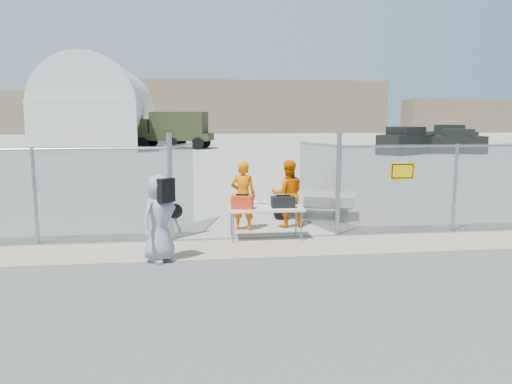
{
  "coord_description": "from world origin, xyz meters",
  "views": [
    {
      "loc": [
        -1.47,
        -9.57,
        2.86
      ],
      "look_at": [
        0.0,
        2.0,
        1.1
      ],
      "focal_mm": 35.0,
      "sensor_mm": 36.0,
      "label": 1
    }
  ],
  "objects": [
    {
      "name": "ground",
      "position": [
        0.0,
        0.0,
        0.0
      ],
      "size": [
        160.0,
        160.0,
        0.0
      ],
      "primitive_type": "plane",
      "color": "#515151"
    },
    {
      "name": "tarmac_inside",
      "position": [
        0.0,
        42.0,
        0.01
      ],
      "size": [
        160.0,
        80.0,
        0.01
      ],
      "primitive_type": "cube",
      "color": "#98998B",
      "rests_on": "ground"
    },
    {
      "name": "dirt_strip",
      "position": [
        0.0,
        1.0,
        0.01
      ],
      "size": [
        44.0,
        1.6,
        0.01
      ],
      "primitive_type": "cube",
      "color": "tan",
      "rests_on": "ground"
    },
    {
      "name": "distant_hills",
      "position": [
        5.0,
        78.0,
        4.5
      ],
      "size": [
        140.0,
        6.0,
        9.0
      ],
      "primitive_type": null,
      "color": "#7F684F",
      "rests_on": "ground"
    },
    {
      "name": "chain_link_fence",
      "position": [
        0.0,
        2.0,
        1.1
      ],
      "size": [
        40.0,
        0.2,
        2.2
      ],
      "primitive_type": null,
      "color": "gray",
      "rests_on": "ground"
    },
    {
      "name": "quonset_hangar",
      "position": [
        -10.0,
        40.0,
        4.0
      ],
      "size": [
        9.0,
        18.0,
        8.0
      ],
      "primitive_type": null,
      "color": "silver",
      "rests_on": "ground"
    },
    {
      "name": "folding_table",
      "position": [
        0.2,
        1.78,
        0.38
      ],
      "size": [
        1.77,
        0.74,
        0.75
      ],
      "primitive_type": null,
      "rotation": [
        0.0,
        0.0,
        -0.0
      ],
      "color": "silver",
      "rests_on": "ground"
    },
    {
      "name": "orange_bag",
      "position": [
        -0.35,
        1.76,
        0.91
      ],
      "size": [
        0.56,
        0.44,
        0.31
      ],
      "primitive_type": "cube",
      "rotation": [
        0.0,
        0.0,
        -0.25
      ],
      "color": "red",
      "rests_on": "folding_table"
    },
    {
      "name": "black_duffel",
      "position": [
        0.61,
        1.81,
        0.88
      ],
      "size": [
        0.55,
        0.33,
        0.26
      ],
      "primitive_type": "cube",
      "rotation": [
        0.0,
        0.0,
        -0.03
      ],
      "color": "black",
      "rests_on": "folding_table"
    },
    {
      "name": "security_worker_left",
      "position": [
        -0.22,
        2.82,
        0.88
      ],
      "size": [
        0.75,
        0.61,
        1.77
      ],
      "primitive_type": "imported",
      "rotation": [
        0.0,
        0.0,
        2.81
      ],
      "color": "#EF6600",
      "rests_on": "ground"
    },
    {
      "name": "security_worker_right",
      "position": [
        0.96,
        3.02,
        0.88
      ],
      "size": [
        0.87,
        0.69,
        1.76
      ],
      "primitive_type": "imported",
      "rotation": [
        0.0,
        0.0,
        3.12
      ],
      "color": "#EF6600",
      "rests_on": "ground"
    },
    {
      "name": "visitor",
      "position": [
        -2.13,
        0.28,
        0.87
      ],
      "size": [
        1.01,
        0.98,
        1.75
      ],
      "primitive_type": "imported",
      "rotation": [
        0.0,
        0.0,
        0.71
      ],
      "color": "#90929D",
      "rests_on": "ground"
    },
    {
      "name": "utility_trailer",
      "position": [
        1.94,
        4.26,
        0.37
      ],
      "size": [
        3.36,
        2.45,
        0.73
      ],
      "primitive_type": null,
      "rotation": [
        0.0,
        0.0,
        -0.33
      ],
      "color": "silver",
      "rests_on": "ground"
    },
    {
      "name": "military_truck",
      "position": [
        -3.13,
        36.41,
        1.65
      ],
      "size": [
        7.33,
        4.24,
        3.29
      ],
      "primitive_type": null,
      "rotation": [
        0.0,
        0.0,
        -0.26
      ],
      "color": "#2D331A",
      "rests_on": "ground"
    },
    {
      "name": "parked_vehicle_near",
      "position": [
        14.71,
        26.97,
        1.03
      ],
      "size": [
        4.96,
        4.07,
        2.05
      ],
      "primitive_type": null,
      "rotation": [
        0.0,
        0.0,
        0.53
      ],
      "color": "black",
      "rests_on": "ground"
    },
    {
      "name": "parked_vehicle_mid",
      "position": [
        20.94,
        31.93,
        1.05
      ],
      "size": [
        5.06,
        4.31,
        2.11
      ],
      "primitive_type": null,
      "rotation": [
        0.0,
        0.0,
        -0.58
      ],
      "color": "black",
      "rests_on": "ground"
    },
    {
      "name": "parked_vehicle_far",
      "position": [
        19.1,
        27.28,
        0.93
      ],
      "size": [
        4.51,
        3.06,
        1.87
      ],
      "primitive_type": null,
      "rotation": [
        0.0,
        0.0,
        -0.32
      ],
      "color": "black",
      "rests_on": "ground"
    }
  ]
}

